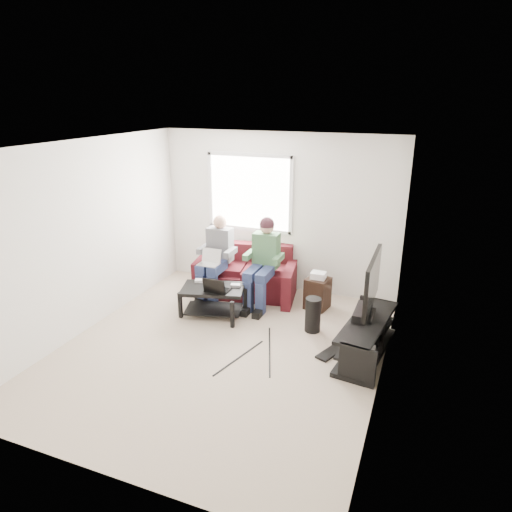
% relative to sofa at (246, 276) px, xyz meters
% --- Properties ---
extents(floor, '(4.50, 4.50, 0.00)m').
position_rel_sofa_xyz_m(floor, '(0.39, -1.79, -0.30)').
color(floor, tan).
rests_on(floor, ground).
extents(ceiling, '(4.50, 4.50, 0.00)m').
position_rel_sofa_xyz_m(ceiling, '(0.39, -1.79, 2.30)').
color(ceiling, white).
rests_on(ceiling, wall_back).
extents(wall_back, '(4.50, 0.00, 4.50)m').
position_rel_sofa_xyz_m(wall_back, '(0.39, 0.46, 1.00)').
color(wall_back, silver).
rests_on(wall_back, floor).
extents(wall_front, '(4.50, 0.00, 4.50)m').
position_rel_sofa_xyz_m(wall_front, '(0.39, -4.04, 1.00)').
color(wall_front, silver).
rests_on(wall_front, floor).
extents(wall_left, '(0.00, 4.50, 4.50)m').
position_rel_sofa_xyz_m(wall_left, '(-1.61, -1.79, 1.00)').
color(wall_left, silver).
rests_on(wall_left, floor).
extents(wall_right, '(0.00, 4.50, 4.50)m').
position_rel_sofa_xyz_m(wall_right, '(2.39, -1.79, 1.00)').
color(wall_right, silver).
rests_on(wall_right, floor).
extents(window, '(1.48, 0.04, 1.28)m').
position_rel_sofa_xyz_m(window, '(-0.11, 0.44, 1.30)').
color(window, white).
rests_on(window, wall_back).
extents(sofa, '(1.82, 1.02, 0.79)m').
position_rel_sofa_xyz_m(sofa, '(0.00, 0.00, 0.00)').
color(sofa, '#4C1316').
rests_on(sofa, floor).
extents(person_left, '(0.40, 0.71, 1.32)m').
position_rel_sofa_xyz_m(person_left, '(-0.40, -0.28, 0.42)').
color(person_left, navy).
rests_on(person_left, sofa).
extents(person_right, '(0.40, 0.71, 1.37)m').
position_rel_sofa_xyz_m(person_right, '(0.40, -0.26, 0.48)').
color(person_right, navy).
rests_on(person_right, sofa).
extents(laptop_silver, '(0.37, 0.30, 0.24)m').
position_rel_sofa_xyz_m(laptop_silver, '(-0.40, -0.53, 0.39)').
color(laptop_silver, silver).
rests_on(laptop_silver, person_left).
extents(coffee_table, '(1.02, 0.78, 0.45)m').
position_rel_sofa_xyz_m(coffee_table, '(-0.14, -0.94, 0.03)').
color(coffee_table, black).
rests_on(coffee_table, floor).
extents(laptop_black, '(0.40, 0.33, 0.24)m').
position_rel_sofa_xyz_m(laptop_black, '(-0.02, -1.02, 0.27)').
color(laptop_black, black).
rests_on(laptop_black, coffee_table).
extents(controller_a, '(0.16, 0.13, 0.04)m').
position_rel_sofa_xyz_m(controller_a, '(-0.42, -0.82, 0.17)').
color(controller_a, silver).
rests_on(controller_a, coffee_table).
extents(controller_b, '(0.15, 0.11, 0.04)m').
position_rel_sofa_xyz_m(controller_b, '(-0.24, -0.76, 0.17)').
color(controller_b, black).
rests_on(controller_b, coffee_table).
extents(controller_c, '(0.16, 0.13, 0.04)m').
position_rel_sofa_xyz_m(controller_c, '(0.16, -0.79, 0.17)').
color(controller_c, gray).
rests_on(controller_c, coffee_table).
extents(tv_stand, '(0.62, 1.48, 0.48)m').
position_rel_sofa_xyz_m(tv_stand, '(2.15, -1.21, -0.09)').
color(tv_stand, black).
rests_on(tv_stand, floor).
extents(tv, '(0.12, 1.10, 0.81)m').
position_rel_sofa_xyz_m(tv, '(2.15, -1.11, 0.64)').
color(tv, black).
rests_on(tv, tv_stand).
extents(soundbar, '(0.12, 0.50, 0.10)m').
position_rel_sofa_xyz_m(soundbar, '(2.03, -1.11, 0.23)').
color(soundbar, black).
rests_on(soundbar, tv_stand).
extents(drink_cup, '(0.08, 0.08, 0.12)m').
position_rel_sofa_xyz_m(drink_cup, '(2.10, -0.58, 0.24)').
color(drink_cup, '#B0794B').
rests_on(drink_cup, tv_stand).
extents(console_white, '(0.30, 0.22, 0.06)m').
position_rel_sofa_xyz_m(console_white, '(2.15, -1.61, -0.02)').
color(console_white, silver).
rests_on(console_white, tv_stand).
extents(console_grey, '(0.34, 0.26, 0.08)m').
position_rel_sofa_xyz_m(console_grey, '(2.15, -0.91, -0.01)').
color(console_grey, gray).
rests_on(console_grey, tv_stand).
extents(console_black, '(0.38, 0.30, 0.07)m').
position_rel_sofa_xyz_m(console_black, '(2.15, -1.26, -0.01)').
color(console_black, black).
rests_on(console_black, tv_stand).
extents(subwoofer, '(0.22, 0.22, 0.50)m').
position_rel_sofa_xyz_m(subwoofer, '(1.37, -0.87, -0.05)').
color(subwoofer, black).
rests_on(subwoofer, floor).
extents(keyboard_floor, '(0.34, 0.52, 0.03)m').
position_rel_sofa_xyz_m(keyboard_floor, '(1.75, -1.35, -0.29)').
color(keyboard_floor, black).
rests_on(keyboard_floor, floor).
extents(end_table, '(0.33, 0.33, 0.59)m').
position_rel_sofa_xyz_m(end_table, '(1.25, -0.13, -0.03)').
color(end_table, black).
rests_on(end_table, floor).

